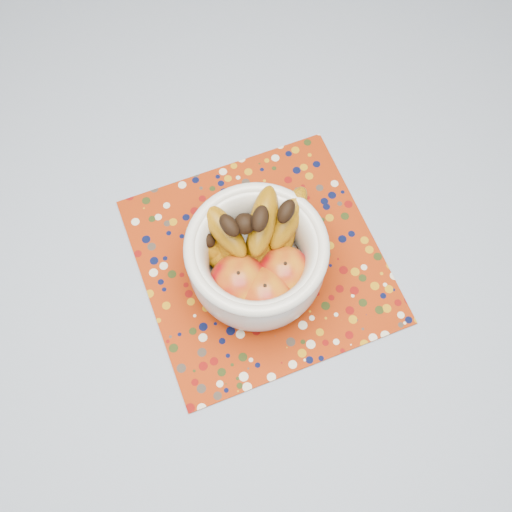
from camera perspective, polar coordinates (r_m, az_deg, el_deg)
The scene contains 4 objects.
table at distance 1.05m, azimuth -2.28°, elevation -2.57°, with size 1.20×1.20×0.75m.
tablecloth at distance 0.97m, azimuth -2.46°, elevation -0.89°, with size 1.32×1.32×0.01m, color #6176A2.
placemat at distance 0.97m, azimuth 0.42°, elevation -0.43°, with size 0.37×0.37×0.00m, color maroon.
fruit_bowl at distance 0.89m, azimuth -0.07°, elevation 0.10°, with size 0.25×0.22×0.18m.
Camera 1 is at (-0.01, -0.37, 1.65)m, focal length 42.00 mm.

